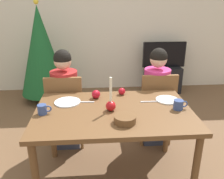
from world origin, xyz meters
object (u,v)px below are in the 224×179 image
object	(u,v)px
chair_right	(156,104)
person_left_child	(66,101)
tv	(164,55)
bowl_walnuts	(125,119)
person_right_child	(156,98)
plate_right	(167,100)
christmas_tree	(41,51)
tv_stand	(162,79)
mug_right	(179,105)
apple_by_left_plate	(96,94)
candle_centerpiece	(111,104)
mug_left	(43,109)
chair_left	(66,107)
dining_table	(114,118)
apple_near_candle	(122,91)
plate_left	(67,102)

from	to	relation	value
chair_right	person_left_child	xyz separation A→B (m)	(-1.06, 0.03, 0.06)
tv	bowl_walnuts	xyz separation A→B (m)	(-1.05, -2.53, 0.07)
person_right_child	plate_right	world-z (taller)	person_right_child
person_left_child	christmas_tree	size ratio (longest dim) A/B	0.70
person_left_child	tv_stand	world-z (taller)	person_left_child
chair_right	mug_right	size ratio (longest dim) A/B	6.91
apple_by_left_plate	candle_centerpiece	bearing A→B (deg)	-66.28
candle_centerpiece	mug_left	xyz separation A→B (m)	(-0.59, -0.02, -0.02)
chair_left	apple_by_left_plate	size ratio (longest dim) A/B	10.58
person_right_child	christmas_tree	bearing A→B (deg)	138.49
person_right_child	apple_by_left_plate	size ratio (longest dim) A/B	13.78
tv	mug_right	xyz separation A→B (m)	(-0.54, -2.33, 0.08)
person_left_child	tv_stand	bearing A→B (deg)	45.64
chair_right	bowl_walnuts	xyz separation A→B (m)	(-0.48, -0.84, 0.27)
dining_table	tv	bearing A→B (deg)	64.05
tv_stand	christmas_tree	size ratio (longest dim) A/B	0.38
chair_right	apple_by_left_plate	size ratio (longest dim) A/B	10.58
chair_left	plate_right	bearing A→B (deg)	-22.56
dining_table	candle_centerpiece	distance (m)	0.15
tv	person_right_child	bearing A→B (deg)	-108.80
mug_right	apple_by_left_plate	world-z (taller)	mug_right
chair_right	tv_stand	size ratio (longest dim) A/B	1.41
dining_table	chair_left	world-z (taller)	chair_left
person_right_child	person_left_child	bearing A→B (deg)	180.00
tv	mug_left	xyz separation A→B (m)	(-1.73, -2.33, 0.08)
chair_left	apple_near_candle	size ratio (longest dim) A/B	12.46
candle_centerpiece	apple_by_left_plate	world-z (taller)	candle_centerpiece
person_left_child	candle_centerpiece	xyz separation A→B (m)	(0.48, -0.65, 0.25)
mug_left	apple_near_candle	size ratio (longest dim) A/B	1.67
tv_stand	candle_centerpiece	distance (m)	2.64
person_left_child	candle_centerpiece	size ratio (longest dim) A/B	3.76
person_left_child	apple_by_left_plate	bearing A→B (deg)	-45.73
dining_table	plate_left	distance (m)	0.48
person_left_child	mug_right	bearing A→B (deg)	-31.52
plate_left	dining_table	bearing A→B (deg)	-24.42
chair_left	tv	size ratio (longest dim) A/B	1.14
chair_right	mug_left	world-z (taller)	chair_right
plate_left	mug_right	distance (m)	1.03
chair_left	chair_right	size ratio (longest dim) A/B	1.00
plate_right	mug_right	xyz separation A→B (m)	(0.04, -0.20, 0.04)
chair_left	apple_by_left_plate	xyz separation A→B (m)	(0.35, -0.33, 0.28)
chair_right	apple_near_candle	world-z (taller)	chair_right
plate_right	apple_near_candle	distance (m)	0.46
dining_table	christmas_tree	world-z (taller)	christmas_tree
person_right_child	apple_near_candle	xyz separation A→B (m)	(-0.44, -0.28, 0.22)
person_left_child	plate_left	distance (m)	0.49
person_right_child	christmas_tree	distance (m)	2.13
apple_near_candle	candle_centerpiece	bearing A→B (deg)	-110.97
person_right_child	mug_right	size ratio (longest dim) A/B	8.99
candle_centerpiece	person_right_child	bearing A→B (deg)	48.11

